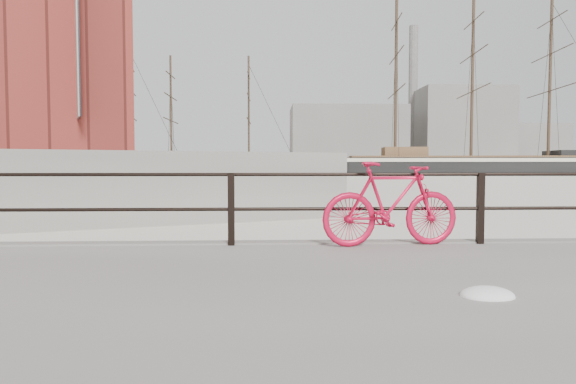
# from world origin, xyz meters

# --- Properties ---
(ground) EXTENTS (400.00, 400.00, 0.00)m
(ground) POSITION_xyz_m (0.00, 0.00, 0.00)
(ground) COLOR white
(ground) RESTS_ON ground
(far_quay) EXTENTS (78.44, 148.07, 1.80)m
(far_quay) POSITION_xyz_m (-40.00, 72.00, 0.90)
(far_quay) COLOR gray
(far_quay) RESTS_ON ground
(guardrail) EXTENTS (28.00, 0.10, 1.00)m
(guardrail) POSITION_xyz_m (0.00, -0.15, 0.85)
(guardrail) COLOR black
(guardrail) RESTS_ON promenade
(bicycle) EXTENTS (1.94, 0.53, 1.16)m
(bicycle) POSITION_xyz_m (-1.31, -0.30, 0.93)
(bicycle) COLOR red
(bicycle) RESTS_ON promenade
(barque_black) EXTENTS (57.85, 23.64, 32.15)m
(barque_black) POSITION_xyz_m (31.76, 78.87, 0.00)
(barque_black) COLOR black
(barque_black) RESTS_ON ground
(schooner_mid) EXTENTS (26.31, 11.45, 19.06)m
(schooner_mid) POSITION_xyz_m (-11.69, 72.29, 0.00)
(schooner_mid) COLOR silver
(schooner_mid) RESTS_ON ground
(schooner_left) EXTENTS (27.42, 15.66, 19.53)m
(schooner_left) POSITION_xyz_m (-28.34, 67.83, 0.00)
(schooner_left) COLOR silver
(schooner_left) RESTS_ON ground
(apartment_grey) EXTENTS (26.02, 22.15, 23.20)m
(apartment_grey) POSITION_xyz_m (-46.35, 82.38, 13.40)
(apartment_grey) COLOR #A3A49E
(apartment_grey) RESTS_ON far_quay
(apartment_brick) EXTENTS (27.87, 22.90, 21.20)m
(apartment_brick) POSITION_xyz_m (-54.97, 103.70, 12.40)
(apartment_brick) COLOR brown
(apartment_brick) RESTS_ON far_quay
(industrial_west) EXTENTS (32.00, 18.00, 18.00)m
(industrial_west) POSITION_xyz_m (20.00, 140.00, 9.00)
(industrial_west) COLOR gray
(industrial_west) RESTS_ON ground
(industrial_mid) EXTENTS (26.00, 20.00, 24.00)m
(industrial_mid) POSITION_xyz_m (55.00, 145.00, 12.00)
(industrial_mid) COLOR gray
(industrial_mid) RESTS_ON ground
(industrial_east) EXTENTS (20.00, 16.00, 14.00)m
(industrial_east) POSITION_xyz_m (78.00, 150.00, 7.00)
(industrial_east) COLOR gray
(industrial_east) RESTS_ON ground
(smokestack) EXTENTS (2.80, 2.80, 44.00)m
(smokestack) POSITION_xyz_m (42.00, 150.00, 22.00)
(smokestack) COLOR gray
(smokestack) RESTS_ON ground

